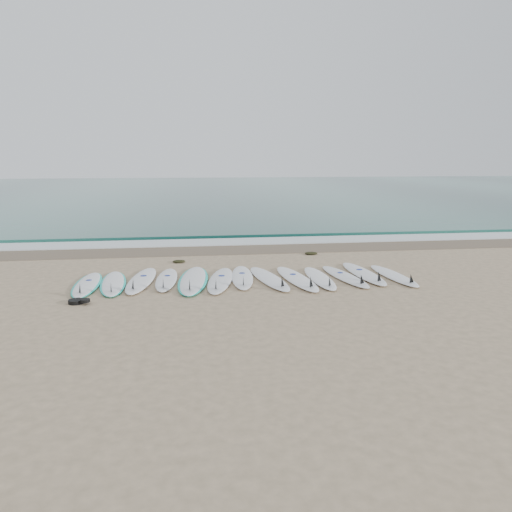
{
  "coord_description": "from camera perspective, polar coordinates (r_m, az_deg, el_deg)",
  "views": [
    {
      "loc": [
        -1.35,
        -11.8,
        2.98
      ],
      "look_at": [
        0.43,
        0.98,
        0.4
      ],
      "focal_mm": 35.0,
      "sensor_mm": 36.0,
      "label": 1
    }
  ],
  "objects": [
    {
      "name": "foam_band",
      "position": [
        17.6,
        -3.41,
        1.61
      ],
      "size": [
        120.0,
        1.4,
        0.04
      ],
      "primitive_type": "cube",
      "color": "silver",
      "rests_on": "ground"
    },
    {
      "name": "wet_sand_band",
      "position": [
        16.23,
        -3.01,
        0.74
      ],
      "size": [
        120.0,
        1.8,
        0.01
      ],
      "primitive_type": "cube",
      "color": "brown",
      "rests_on": "ground"
    },
    {
      "name": "ocean",
      "position": [
        44.42,
        -6.2,
        7.42
      ],
      "size": [
        120.0,
        55.0,
        0.03
      ],
      "primitive_type": "cube",
      "color": "#1E574C",
      "rests_on": "ground"
    },
    {
      "name": "wave_crest",
      "position": [
        19.07,
        -3.77,
        2.45
      ],
      "size": [
        120.0,
        1.0,
        0.1
      ],
      "primitive_type": "cube",
      "color": "#1E574C",
      "rests_on": "ground"
    },
    {
      "name": "surfboard_4",
      "position": [
        12.13,
        -7.2,
        -2.75
      ],
      "size": [
        0.95,
        2.95,
        0.37
      ],
      "rotation": [
        0.0,
        0.0,
        -0.09
      ],
      "color": "white",
      "rests_on": "ground"
    },
    {
      "name": "surfboard_9",
      "position": [
        12.32,
        7.35,
        -2.53
      ],
      "size": [
        0.52,
        2.44,
        0.31
      ],
      "rotation": [
        0.0,
        0.0,
        -0.01
      ],
      "color": "white",
      "rests_on": "ground"
    },
    {
      "name": "leash_coil",
      "position": [
        10.95,
        -19.65,
        -4.9
      ],
      "size": [
        0.46,
        0.36,
        0.11
      ],
      "color": "black",
      "rests_on": "ground"
    },
    {
      "name": "seaweed_near",
      "position": [
        14.42,
        -8.8,
        -0.61
      ],
      "size": [
        0.37,
        0.29,
        0.07
      ],
      "primitive_type": "ellipsoid",
      "color": "black",
      "rests_on": "ground"
    },
    {
      "name": "seaweed_far",
      "position": [
        15.52,
        6.31,
        0.32
      ],
      "size": [
        0.4,
        0.31,
        0.08
      ],
      "primitive_type": "ellipsoid",
      "color": "black",
      "rests_on": "ground"
    },
    {
      "name": "surfboard_5",
      "position": [
        12.03,
        -4.12,
        -2.78
      ],
      "size": [
        0.99,
        2.7,
        0.34
      ],
      "rotation": [
        0.0,
        0.0,
        -0.17
      ],
      "color": "white",
      "rests_on": "ground"
    },
    {
      "name": "surfboard_12",
      "position": [
        12.95,
        15.55,
        -2.17
      ],
      "size": [
        0.66,
        2.46,
        0.31
      ],
      "rotation": [
        0.0,
        0.0,
        0.06
      ],
      "color": "white",
      "rests_on": "ground"
    },
    {
      "name": "surfboard_0",
      "position": [
        12.31,
        -18.76,
        -3.1
      ],
      "size": [
        0.64,
        2.44,
        0.31
      ],
      "rotation": [
        0.0,
        0.0,
        0.02
      ],
      "color": "white",
      "rests_on": "ground"
    },
    {
      "name": "surfboard_11",
      "position": [
        12.97,
        12.27,
        -1.97
      ],
      "size": [
        0.64,
        2.66,
        0.34
      ],
      "rotation": [
        0.0,
        0.0,
        0.04
      ],
      "color": "white",
      "rests_on": "ground"
    },
    {
      "name": "surfboard_10",
      "position": [
        12.58,
        10.2,
        -2.32
      ],
      "size": [
        0.85,
        2.51,
        0.31
      ],
      "rotation": [
        0.0,
        0.0,
        0.14
      ],
      "color": "white",
      "rests_on": "ground"
    },
    {
      "name": "surfboard_8",
      "position": [
        12.2,
        4.76,
        -2.59
      ],
      "size": [
        0.87,
        2.73,
        0.34
      ],
      "rotation": [
        0.0,
        0.0,
        0.12
      ],
      "color": "white",
      "rests_on": "ground"
    },
    {
      "name": "surfboard_6",
      "position": [
        12.31,
        -1.57,
        -2.44
      ],
      "size": [
        0.73,
        2.55,
        0.32
      ],
      "rotation": [
        0.0,
        0.0,
        -0.08
      ],
      "color": "white",
      "rests_on": "ground"
    },
    {
      "name": "surfboard_3",
      "position": [
        12.27,
        -10.21,
        -2.68
      ],
      "size": [
        0.6,
        2.4,
        0.3
      ],
      "rotation": [
        0.0,
        0.0,
        -0.05
      ],
      "color": "white",
      "rests_on": "ground"
    },
    {
      "name": "ground",
      "position": [
        12.25,
        -1.35,
        -2.78
      ],
      "size": [
        120.0,
        120.0,
        0.0
      ],
      "primitive_type": "plane",
      "color": "tan"
    },
    {
      "name": "surfboard_2",
      "position": [
        12.3,
        -13.01,
        -2.72
      ],
      "size": [
        0.82,
        2.71,
        0.34
      ],
      "rotation": [
        0.0,
        0.0,
        -0.1
      ],
      "color": "white",
      "rests_on": "ground"
    },
    {
      "name": "surfboard_1",
      "position": [
        12.24,
        -16.02,
        -3.0
      ],
      "size": [
        0.82,
        2.52,
        0.31
      ],
      "rotation": [
        0.0,
        0.0,
        0.09
      ],
      "color": "white",
      "rests_on": "ground"
    },
    {
      "name": "surfboard_7",
      "position": [
        12.17,
        1.59,
        -2.6
      ],
      "size": [
        0.95,
        2.67,
        0.33
      ],
      "rotation": [
        0.0,
        0.0,
        0.16
      ],
      "color": "white",
      "rests_on": "ground"
    }
  ]
}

